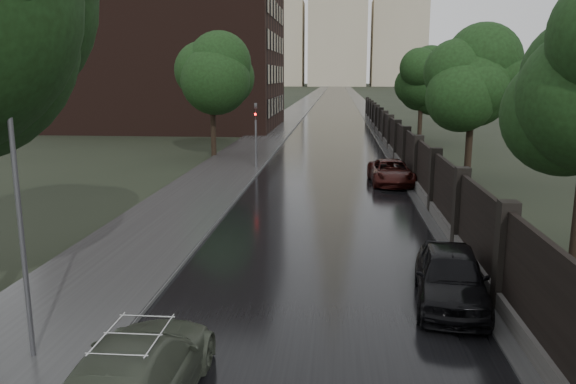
{
  "coord_description": "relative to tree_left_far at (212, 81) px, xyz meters",
  "views": [
    {
      "loc": [
        0.52,
        -8.26,
        5.59
      ],
      "look_at": [
        -1.18,
        11.35,
        1.5
      ],
      "focal_mm": 35.0,
      "sensor_mm": 36.0,
      "label": 1
    }
  ],
  "objects": [
    {
      "name": "traffic_light",
      "position": [
        3.7,
        -5.01,
        -2.84
      ],
      "size": [
        0.16,
        0.32,
        4.0
      ],
      "color": "#59595E",
      "rests_on": "ground"
    },
    {
      "name": "lamp_post",
      "position": [
        2.6,
        -28.5,
        -2.57
      ],
      "size": [
        0.25,
        0.12,
        5.11
      ],
      "color": "#59595E",
      "rests_on": "ground"
    },
    {
      "name": "verge_right",
      "position": [
        13.5,
        160.0,
        -5.2
      ],
      "size": [
        3.0,
        420.0,
        0.08
      ],
      "primitive_type": "cube",
      "color": "#2D2D2D",
      "rests_on": "ground"
    },
    {
      "name": "tree_left_far",
      "position": [
        0.0,
        0.0,
        0.0
      ],
      "size": [
        4.25,
        4.25,
        7.39
      ],
      "color": "black",
      "rests_on": "ground"
    },
    {
      "name": "car_right_far",
      "position": [
        11.39,
        -8.95,
        -4.61
      ],
      "size": [
        2.34,
        4.68,
        1.27
      ],
      "primitive_type": "imported",
      "rotation": [
        0.0,
        0.0,
        0.05
      ],
      "color": "black",
      "rests_on": "ground"
    },
    {
      "name": "tree_right_b",
      "position": [
        15.5,
        -8.0,
        -0.29
      ],
      "size": [
        4.08,
        4.08,
        7.01
      ],
      "color": "black",
      "rests_on": "ground"
    },
    {
      "name": "brick_building",
      "position": [
        -10.0,
        22.0,
        4.76
      ],
      "size": [
        24.0,
        18.0,
        20.0
      ],
      "primitive_type": "cube",
      "color": "black",
      "rests_on": "ground"
    },
    {
      "name": "car_right_near",
      "position": [
        11.4,
        -24.79,
        -4.53
      ],
      "size": [
        2.16,
        4.37,
        1.43
      ],
      "primitive_type": "imported",
      "rotation": [
        0.0,
        0.0,
        -0.11
      ],
      "color": "black",
      "rests_on": "ground"
    },
    {
      "name": "sidewalk_left",
      "position": [
        2.0,
        160.0,
        -5.16
      ],
      "size": [
        4.0,
        420.0,
        0.16
      ],
      "primitive_type": "cube",
      "color": "#2D2D2D",
      "rests_on": "ground"
    },
    {
      "name": "stalinist_tower",
      "position": [
        8.0,
        270.0,
        33.14
      ],
      "size": [
        92.0,
        30.0,
        159.0
      ],
      "color": "tan",
      "rests_on": "ground"
    },
    {
      "name": "fence_right",
      "position": [
        12.6,
        2.01,
        -4.23
      ],
      "size": [
        0.45,
        75.72,
        2.7
      ],
      "color": "#383533",
      "rests_on": "ground"
    },
    {
      "name": "tree_right_c",
      "position": [
        15.5,
        10.0,
        -0.29
      ],
      "size": [
        4.08,
        4.08,
        7.01
      ],
      "color": "black",
      "rests_on": "ground"
    },
    {
      "name": "road",
      "position": [
        8.0,
        160.0,
        -5.23
      ],
      "size": [
        8.0,
        420.0,
        0.02
      ],
      "primitive_type": "cube",
      "color": "black",
      "rests_on": "ground"
    },
    {
      "name": "volga_sedan",
      "position": [
        5.24,
        -29.95,
        -4.55
      ],
      "size": [
        1.94,
        4.75,
        1.38
      ],
      "primitive_type": "imported",
      "rotation": [
        0.0,
        0.0,
        3.14
      ],
      "color": "#434A3B",
      "rests_on": "ground"
    }
  ]
}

